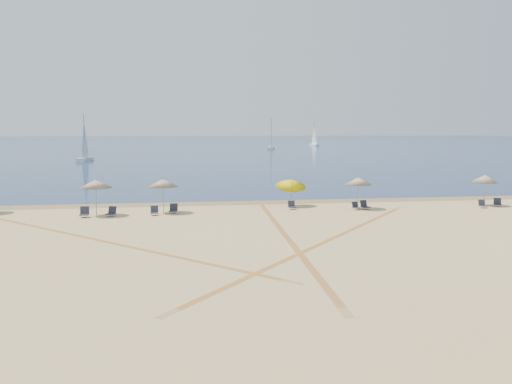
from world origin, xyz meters
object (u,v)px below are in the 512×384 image
(chair_1, at_px, (85,213))
(sailboat_2, at_px, (314,138))
(chair_3, at_px, (154,211))
(chair_5, at_px, (292,205))
(umbrella_1, at_px, (96,184))
(umbrella_3, at_px, (291,183))
(chair_6, at_px, (356,206))
(umbrella_4, at_px, (358,181))
(chair_8, at_px, (482,204))
(chair_7, at_px, (365,205))
(umbrella_5, at_px, (485,179))
(sailboat_0, at_px, (85,147))
(chair_2, at_px, (111,212))
(chair_4, at_px, (174,209))
(umbrella_2, at_px, (163,183))
(sailboat_1, at_px, (271,140))
(chair_9, at_px, (497,203))

(chair_1, relative_size, sailboat_2, 0.09)
(chair_1, height_order, sailboat_2, sailboat_2)
(chair_3, bearing_deg, chair_5, 8.04)
(umbrella_1, bearing_deg, chair_3, -4.54)
(umbrella_3, relative_size, chair_6, 3.49)
(umbrella_1, relative_size, umbrella_4, 1.05)
(umbrella_3, bearing_deg, chair_8, -11.74)
(umbrella_1, distance_m, chair_6, 18.69)
(chair_7, bearing_deg, umbrella_5, -15.55)
(chair_5, bearing_deg, sailboat_0, 107.76)
(umbrella_1, height_order, chair_5, umbrella_1)
(umbrella_3, relative_size, chair_1, 3.38)
(umbrella_5, distance_m, chair_1, 29.94)
(chair_2, relative_size, chair_4, 1.12)
(chair_5, relative_size, sailboat_2, 0.08)
(umbrella_2, xyz_separation_m, chair_5, (9.43, 0.43, -1.86))
(umbrella_3, relative_size, chair_4, 3.38)
(umbrella_4, xyz_separation_m, sailboat_1, (15.56, 120.51, 0.68))
(umbrella_4, height_order, chair_2, umbrella_4)
(chair_9, distance_m, sailboat_1, 121.08)
(umbrella_1, xyz_separation_m, chair_3, (3.93, -0.31, -1.91))
(umbrella_5, height_order, chair_8, umbrella_5)
(chair_8, height_order, sailboat_2, sailboat_2)
(umbrella_2, distance_m, sailboat_0, 68.47)
(umbrella_1, distance_m, umbrella_5, 29.15)
(umbrella_3, xyz_separation_m, sailboat_2, (40.54, 147.06, 0.68))
(chair_7, relative_size, sailboat_1, 0.09)
(chair_2, height_order, chair_3, chair_2)
(chair_2, height_order, chair_9, chair_2)
(chair_1, relative_size, sailboat_0, 0.08)
(sailboat_1, bearing_deg, chair_1, -91.58)
(chair_7, xyz_separation_m, sailboat_1, (15.11, 120.76, 2.47))
(chair_4, height_order, sailboat_2, sailboat_2)
(chair_7, distance_m, chair_8, 9.10)
(umbrella_5, bearing_deg, chair_5, 178.28)
(sailboat_1, relative_size, sailboat_2, 1.11)
(umbrella_2, height_order, chair_9, umbrella_2)
(umbrella_5, distance_m, chair_2, 28.18)
(chair_8, relative_size, sailboat_1, 0.07)
(umbrella_2, height_order, sailboat_1, sailboat_1)
(chair_1, relative_size, sailboat_1, 0.08)
(chair_1, bearing_deg, chair_7, 0.55)
(umbrella_1, distance_m, chair_5, 14.14)
(chair_9, bearing_deg, umbrella_4, -158.32)
(umbrella_2, bearing_deg, chair_3, -124.43)
(umbrella_1, distance_m, chair_2, 2.21)
(chair_8, xyz_separation_m, sailboat_2, (26.35, 150.01, 2.23))
(umbrella_2, bearing_deg, chair_4, -15.57)
(umbrella_5, relative_size, chair_5, 3.92)
(chair_2, relative_size, sailboat_2, 0.10)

